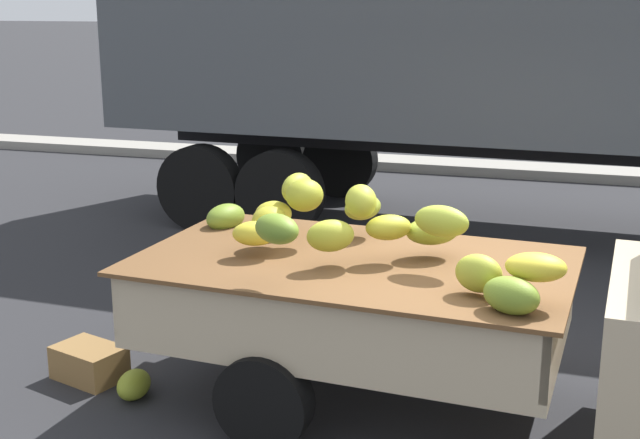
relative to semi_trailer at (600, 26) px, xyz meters
The scene contains 5 objects.
ground 5.60m from the semi_trailer, 98.40° to the right, with size 220.00×220.00×0.00m, color #28282B.
curb_strip 4.53m from the semi_trailer, 101.05° to the left, with size 80.00×0.80×0.16m, color gray.
semi_trailer is the anchor object (origin of this frame).
fallen_banana_bunch_near_tailgate 6.78m from the semi_trailer, 119.34° to the right, with size 0.32×0.23×0.21m, color olive.
produce_crate 6.86m from the semi_trailer, 124.00° to the right, with size 0.52×0.36×0.26m, color olive.
Camera 1 is at (0.59, -5.56, 2.80)m, focal length 47.29 mm.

